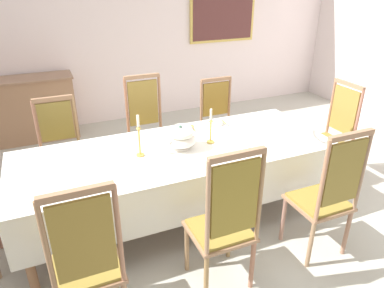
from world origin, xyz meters
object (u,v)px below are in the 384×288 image
(chair_south_b, at_px, (225,222))
(chair_north_c, at_px, (220,120))
(chair_north_a, at_px, (61,146))
(soup_tureen, at_px, (181,137))
(chair_head_east, at_px, (332,134))
(framed_painting, at_px, (223,6))
(chair_south_a, at_px, (87,261))
(candlestick_west, at_px, (139,140))
(spoon_primary, at_px, (223,122))
(chair_south_c, at_px, (327,194))
(sideboard, at_px, (23,110))
(bowl_near_left, at_px, (216,123))
(dining_table, at_px, (177,156))
(candlestick_east, at_px, (211,130))
(spoon_secondary, at_px, (193,126))
(chair_north_b, at_px, (148,128))
(bowl_near_right, at_px, (182,128))

(chair_south_b, bearing_deg, chair_north_c, 63.75)
(chair_north_a, xyz_separation_m, soup_tureen, (1.00, -0.93, 0.31))
(chair_head_east, bearing_deg, framed_painting, -1.38)
(chair_south_a, relative_size, chair_north_a, 1.13)
(chair_north_c, relative_size, chair_head_east, 0.91)
(soup_tureen, height_order, framed_painting, framed_painting)
(chair_south_a, distance_m, candlestick_west, 1.17)
(spoon_primary, distance_m, framed_painting, 2.86)
(chair_south_c, bearing_deg, candlestick_west, 143.40)
(chair_north_a, bearing_deg, chair_north_c, 180.00)
(chair_south_a, height_order, sideboard, chair_south_a)
(bowl_near_left, distance_m, sideboard, 2.92)
(dining_table, bearing_deg, chair_north_a, 135.73)
(spoon_primary, bearing_deg, chair_north_a, 162.87)
(chair_south_b, distance_m, chair_head_east, 2.07)
(chair_north_c, distance_m, soup_tureen, 1.32)
(chair_south_b, distance_m, candlestick_west, 1.05)
(dining_table, relative_size, chair_south_a, 2.43)
(chair_south_b, height_order, soup_tureen, chair_south_b)
(candlestick_east, relative_size, spoon_secondary, 1.91)
(candlestick_west, bearing_deg, soup_tureen, 0.00)
(chair_south_b, relative_size, chair_head_east, 1.05)
(bowl_near_left, bearing_deg, chair_south_c, -75.62)
(soup_tureen, xyz_separation_m, bowl_near_left, (0.55, 0.38, -0.09))
(chair_north_a, height_order, chair_north_c, same)
(chair_south_c, height_order, framed_painting, framed_painting)
(chair_south_b, distance_m, soup_tureen, 0.98)
(chair_south_b, bearing_deg, soup_tureen, 87.66)
(bowl_near_left, height_order, sideboard, sideboard)
(chair_head_east, bearing_deg, chair_north_a, 71.59)
(chair_south_b, height_order, chair_south_c, chair_south_b)
(chair_north_a, distance_m, sideboard, 1.67)
(chair_north_b, height_order, chair_south_c, chair_north_b)
(candlestick_west, distance_m, framed_painting, 3.69)
(bowl_near_right, relative_size, spoon_primary, 1.03)
(bowl_near_left, height_order, bowl_near_right, bowl_near_right)
(soup_tureen, relative_size, spoon_secondary, 1.60)
(dining_table, xyz_separation_m, framed_painting, (1.91, 2.81, 1.03))
(bowl_near_left, distance_m, framed_painting, 2.92)
(spoon_secondary, bearing_deg, candlestick_east, -78.82)
(framed_painting, bearing_deg, chair_north_a, -146.75)
(candlestick_west, relative_size, spoon_secondary, 2.15)
(chair_south_a, distance_m, chair_north_a, 1.87)
(chair_north_c, xyz_separation_m, soup_tureen, (-0.89, -0.93, 0.31))
(chair_south_c, distance_m, candlestick_west, 1.61)
(spoon_primary, bearing_deg, spoon_secondary, 179.11)
(chair_north_a, xyz_separation_m, chair_south_b, (0.96, -1.87, 0.05))
(soup_tureen, relative_size, bowl_near_right, 1.54)
(chair_south_a, relative_size, sideboard, 0.82)
(chair_south_b, xyz_separation_m, sideboard, (-1.34, 3.50, -0.14))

